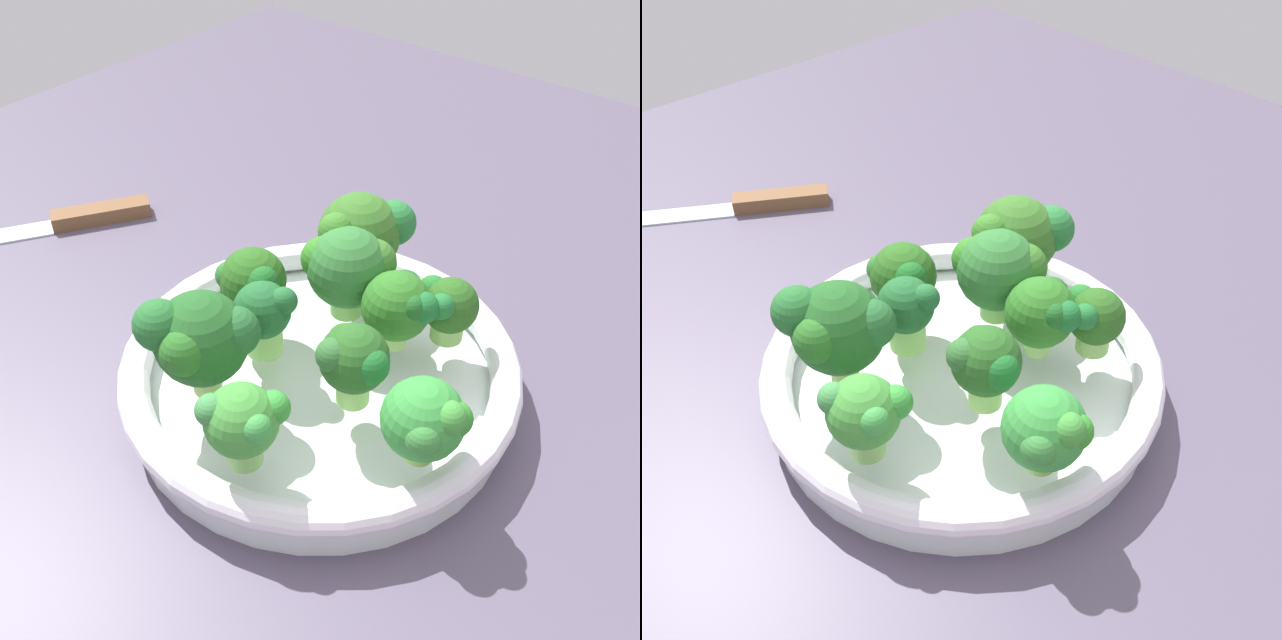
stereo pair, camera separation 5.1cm
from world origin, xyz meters
The scene contains 13 objects.
ground_plane centered at (0.00, 0.00, -1.25)cm, with size 130.00×130.00×2.50cm, color #50485C.
bowl centered at (0.00, -1.40, 2.14)cm, with size 29.35×29.35×4.19cm.
broccoli_floret_0 centered at (10.55, 1.32, 7.73)cm, with size 5.01×4.86×5.92cm.
broccoli_floret_1 centered at (0.28, -7.74, 7.54)cm, with size 5.03×5.22×5.88cm.
broccoli_floret_2 centered at (2.38, 3.30, 7.93)cm, with size 4.80×5.19×6.15cm.
broccoli_floret_3 centered at (-8.47, -4.25, 8.73)cm, with size 8.12×6.66×7.72cm.
broccoli_floret_4 centered at (-7.03, 4.66, 7.12)cm, with size 4.69×4.74×5.08cm.
broccoli_floret_5 centered at (8.02, -4.88, 9.07)cm, with size 6.79×6.69×7.93cm.
broccoli_floret_6 centered at (-4.21, 2.38, 7.78)cm, with size 5.33×5.67×6.09cm.
broccoli_floret_7 centered at (-4.88, -2.70, 8.38)cm, with size 6.18×6.50×7.28cm.
broccoli_floret_8 centered at (2.27, -4.51, 7.59)cm, with size 4.12×4.44×5.82cm.
broccoli_floret_9 centered at (3.55, 9.65, 7.60)cm, with size 5.33×5.39×5.97cm.
knife centered at (-0.66, -36.12, 0.55)cm, with size 23.84×16.12×1.50cm.
Camera 1 is at (30.29, 23.30, 40.63)cm, focal length 41.35 mm.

